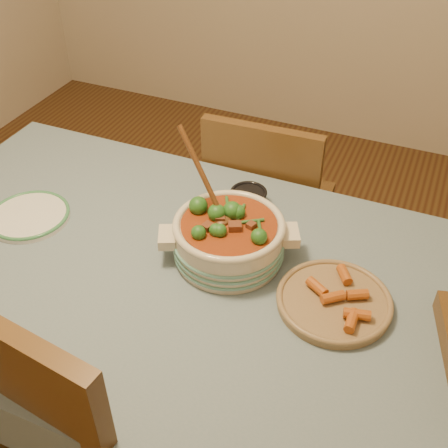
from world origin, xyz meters
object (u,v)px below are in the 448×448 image
(stew_casserole, at_px, (229,236))
(condiment_bowl, at_px, (248,198))
(dining_table, at_px, (155,287))
(fried_plate, at_px, (334,300))
(chair_far, at_px, (267,204))
(white_plate, at_px, (29,216))

(stew_casserole, height_order, condiment_bowl, stew_casserole)
(dining_table, height_order, fried_plate, fried_plate)
(dining_table, height_order, stew_casserole, stew_casserole)
(stew_casserole, xyz_separation_m, chair_far, (-0.08, 0.58, -0.31))
(white_plate, height_order, chair_far, chair_far)
(white_plate, xyz_separation_m, fried_plate, (0.96, 0.02, 0.01))
(condiment_bowl, relative_size, chair_far, 0.15)
(dining_table, distance_m, fried_plate, 0.52)
(stew_casserole, relative_size, chair_far, 0.44)
(dining_table, height_order, chair_far, chair_far)
(white_plate, xyz_separation_m, chair_far, (0.56, 0.66, -0.24))
(dining_table, distance_m, white_plate, 0.47)
(white_plate, bearing_deg, condiment_bowl, 28.22)
(condiment_bowl, xyz_separation_m, chair_far, (-0.04, 0.33, -0.27))
(dining_table, bearing_deg, white_plate, 176.00)
(dining_table, relative_size, chair_far, 1.82)
(chair_far, bearing_deg, fried_plate, 119.96)
(white_plate, height_order, fried_plate, fried_plate)
(stew_casserole, relative_size, condiment_bowl, 2.86)
(dining_table, height_order, condiment_bowl, condiment_bowl)
(fried_plate, bearing_deg, chair_far, 122.15)
(fried_plate, bearing_deg, dining_table, -174.71)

